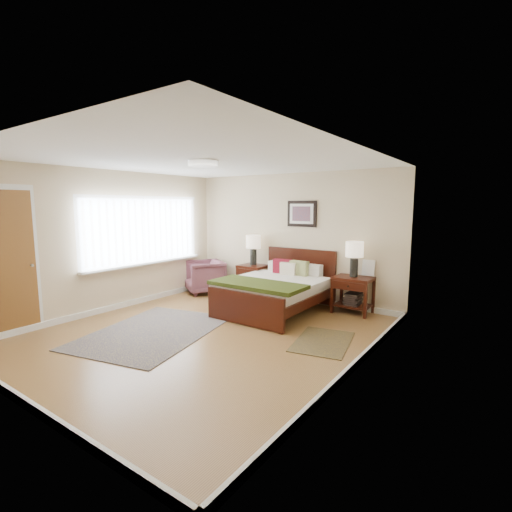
# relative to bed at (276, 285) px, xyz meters

# --- Properties ---
(floor) EXTENTS (5.00, 5.00, 0.00)m
(floor) POSITION_rel_bed_xyz_m (-0.24, -1.56, -0.48)
(floor) COLOR olive
(floor) RESTS_ON ground
(back_wall) EXTENTS (4.50, 0.04, 2.50)m
(back_wall) POSITION_rel_bed_xyz_m (-0.24, 0.94, 0.77)
(back_wall) COLOR beige
(back_wall) RESTS_ON ground
(front_wall) EXTENTS (4.50, 0.04, 2.50)m
(front_wall) POSITION_rel_bed_xyz_m (-0.24, -4.06, 0.77)
(front_wall) COLOR beige
(front_wall) RESTS_ON ground
(left_wall) EXTENTS (0.04, 5.00, 2.50)m
(left_wall) POSITION_rel_bed_xyz_m (-2.49, -1.56, 0.77)
(left_wall) COLOR beige
(left_wall) RESTS_ON ground
(right_wall) EXTENTS (0.04, 5.00, 2.50)m
(right_wall) POSITION_rel_bed_xyz_m (2.01, -1.56, 0.77)
(right_wall) COLOR beige
(right_wall) RESTS_ON ground
(ceiling) EXTENTS (4.50, 5.00, 0.02)m
(ceiling) POSITION_rel_bed_xyz_m (-0.24, -1.56, 2.02)
(ceiling) COLOR white
(ceiling) RESTS_ON back_wall
(window) EXTENTS (0.11, 2.72, 1.32)m
(window) POSITION_rel_bed_xyz_m (-2.44, -0.86, 0.90)
(window) COLOR silver
(window) RESTS_ON left_wall
(door) EXTENTS (0.06, 1.00, 2.18)m
(door) POSITION_rel_bed_xyz_m (-2.47, -3.31, 0.60)
(door) COLOR silver
(door) RESTS_ON ground
(ceil_fixture) EXTENTS (0.44, 0.44, 0.08)m
(ceil_fixture) POSITION_rel_bed_xyz_m (-0.24, -1.56, 1.99)
(ceil_fixture) COLOR white
(ceil_fixture) RESTS_ON ceiling
(bed) EXTENTS (1.59, 1.90, 1.03)m
(bed) POSITION_rel_bed_xyz_m (0.00, 0.00, 0.00)
(bed) COLOR #360E08
(bed) RESTS_ON ground
(wall_art) EXTENTS (0.62, 0.05, 0.50)m
(wall_art) POSITION_rel_bed_xyz_m (0.00, 0.91, 1.24)
(wall_art) COLOR black
(wall_art) RESTS_ON back_wall
(nightstand_left) EXTENTS (0.55, 0.50, 0.66)m
(nightstand_left) POSITION_rel_bed_xyz_m (-1.00, 0.68, 0.06)
(nightstand_left) COLOR #360E08
(nightstand_left) RESTS_ON ground
(nightstand_right) EXTENTS (0.65, 0.49, 0.65)m
(nightstand_right) POSITION_rel_bed_xyz_m (1.14, 0.69, -0.09)
(nightstand_right) COLOR #360E08
(nightstand_right) RESTS_ON ground
(lamp_left) EXTENTS (0.30, 0.30, 0.61)m
(lamp_left) POSITION_rel_bed_xyz_m (-1.00, 0.71, 0.60)
(lamp_left) COLOR black
(lamp_left) RESTS_ON nightstand_left
(lamp_right) EXTENTS (0.30, 0.30, 0.61)m
(lamp_right) POSITION_rel_bed_xyz_m (1.14, 0.71, 0.59)
(lamp_right) COLOR black
(lamp_right) RESTS_ON nightstand_right
(armchair) EXTENTS (1.05, 1.06, 0.70)m
(armchair) POSITION_rel_bed_xyz_m (-2.04, 0.35, -0.12)
(armchair) COLOR brown
(armchair) RESTS_ON ground
(rug_persian) EXTENTS (2.05, 2.54, 0.01)m
(rug_persian) POSITION_rel_bed_xyz_m (-0.93, -1.97, -0.47)
(rug_persian) COLOR #0B113B
(rug_persian) RESTS_ON ground
(rug_navy) EXTENTS (0.92, 1.20, 0.01)m
(rug_navy) POSITION_rel_bed_xyz_m (1.32, -0.89, -0.47)
(rug_navy) COLOR black
(rug_navy) RESTS_ON ground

